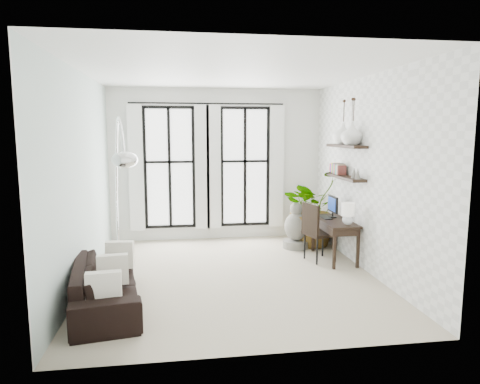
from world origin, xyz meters
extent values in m
plane|color=#B4A98F|center=(0.00, 0.00, 0.00)|extent=(5.00, 5.00, 0.00)
plane|color=white|center=(0.00, 0.00, 3.20)|extent=(5.00, 5.00, 0.00)
plane|color=silver|center=(-2.25, 0.00, 1.60)|extent=(0.00, 5.00, 5.00)
plane|color=white|center=(2.25, 0.00, 1.60)|extent=(0.00, 5.00, 5.00)
plane|color=white|center=(0.00, 2.50, 1.60)|extent=(4.50, 0.00, 4.50)
cube|color=white|center=(-1.00, 2.47, 1.55)|extent=(1.00, 0.02, 2.50)
cube|color=white|center=(-1.68, 2.37, 1.55)|extent=(0.30, 0.04, 2.60)
cube|color=white|center=(-0.32, 2.37, 1.55)|extent=(0.30, 0.04, 2.60)
cube|color=white|center=(0.60, 2.47, 1.55)|extent=(1.00, 0.02, 2.50)
cube|color=white|center=(-0.08, 2.37, 1.55)|extent=(0.30, 0.04, 2.60)
cube|color=white|center=(1.28, 2.37, 1.55)|extent=(0.30, 0.04, 2.60)
cylinder|color=black|center=(-0.20, 2.38, 2.88)|extent=(3.20, 0.03, 0.03)
cube|color=black|center=(2.11, 0.62, 1.50)|extent=(0.25, 1.30, 0.05)
cube|color=black|center=(2.11, 0.62, 2.05)|extent=(0.25, 1.30, 0.05)
cube|color=#D13450|center=(2.11, 1.17, 1.61)|extent=(0.16, 0.04, 0.18)
cube|color=#4436C0|center=(2.11, 1.13, 1.61)|extent=(0.16, 0.04, 0.18)
cube|color=orange|center=(2.11, 1.08, 1.61)|extent=(0.16, 0.04, 0.18)
cube|color=green|center=(2.11, 1.04, 1.61)|extent=(0.16, 0.04, 0.18)
cube|color=#844198|center=(2.11, 0.99, 1.61)|extent=(0.16, 0.04, 0.18)
cube|color=orange|center=(2.11, 0.95, 1.61)|extent=(0.16, 0.03, 0.18)
cube|color=#575757|center=(2.11, 0.90, 1.61)|extent=(0.16, 0.03, 0.18)
cube|color=#31ADA6|center=(2.11, 0.86, 1.61)|extent=(0.16, 0.03, 0.18)
cube|color=tan|center=(2.11, 0.81, 1.61)|extent=(0.16, 0.03, 0.18)
cube|color=brown|center=(2.11, 0.77, 1.61)|extent=(0.16, 0.03, 0.18)
cone|color=gray|center=(2.11, 0.22, 1.61)|extent=(0.10, 0.10, 0.18)
cone|color=gray|center=(2.11, 0.07, 1.61)|extent=(0.10, 0.10, 0.18)
imported|color=black|center=(-1.80, -0.98, 0.30)|extent=(1.11, 2.15, 0.60)
cube|color=white|center=(-1.70, -1.68, 0.50)|extent=(0.40, 0.12, 0.40)
cube|color=white|center=(-1.70, -0.98, 0.50)|extent=(0.40, 0.12, 0.40)
cube|color=white|center=(-1.70, -0.28, 0.50)|extent=(0.40, 0.12, 0.40)
imported|color=#2D7228|center=(1.90, 1.66, 0.78)|extent=(1.73, 1.62, 1.55)
cube|color=black|center=(1.95, 0.62, 0.71)|extent=(0.52, 1.23, 0.04)
cube|color=black|center=(1.93, 0.62, 0.62)|extent=(0.47, 1.17, 0.11)
cube|color=black|center=(1.74, 0.06, 0.35)|extent=(0.05, 0.05, 0.68)
cube|color=black|center=(2.16, 0.06, 0.35)|extent=(0.05, 0.05, 0.68)
cube|color=black|center=(1.74, 1.19, 0.35)|extent=(0.05, 0.05, 0.68)
cube|color=black|center=(2.16, 1.19, 0.35)|extent=(0.05, 0.05, 0.68)
cube|color=black|center=(2.00, 0.86, 0.98)|extent=(0.04, 0.42, 0.30)
cube|color=navy|center=(1.97, 0.86, 0.98)|extent=(0.00, 0.36, 0.24)
cube|color=black|center=(1.86, 0.86, 0.74)|extent=(0.15, 0.40, 0.02)
sphere|color=silver|center=(2.00, 0.15, 0.82)|extent=(0.18, 0.18, 0.18)
cylinder|color=white|center=(2.00, 0.15, 1.01)|extent=(0.22, 0.22, 0.22)
cube|color=black|center=(1.68, 0.60, 0.49)|extent=(0.61, 0.61, 0.05)
cube|color=black|center=(1.47, 0.54, 0.77)|extent=(0.18, 0.49, 0.55)
cylinder|color=black|center=(1.48, 0.40, 0.23)|extent=(0.03, 0.03, 0.46)
cylinder|color=black|center=(1.88, 0.40, 0.23)|extent=(0.03, 0.03, 0.46)
cylinder|color=black|center=(1.48, 0.79, 0.23)|extent=(0.03, 0.03, 0.46)
cylinder|color=black|center=(1.88, 0.79, 0.23)|extent=(0.03, 0.03, 0.46)
cylinder|color=silver|center=(-1.90, 1.02, 0.05)|extent=(0.38, 0.38, 0.10)
cylinder|color=silver|center=(-1.90, 1.02, 0.58)|extent=(0.04, 0.04, 1.05)
ellipsoid|color=silver|center=(-1.50, -0.93, 1.94)|extent=(0.34, 0.34, 0.22)
cylinder|color=gray|center=(1.48, 1.47, 0.08)|extent=(0.51, 0.51, 0.15)
ellipsoid|color=gray|center=(1.48, 1.47, 0.44)|extent=(0.46, 0.46, 0.56)
sphere|color=gray|center=(1.48, 1.47, 0.79)|extent=(0.26, 0.26, 0.26)
imported|color=white|center=(2.11, 0.37, 2.27)|extent=(0.37, 0.37, 0.38)
imported|color=white|center=(2.11, 0.77, 2.27)|extent=(0.37, 0.37, 0.38)
camera|label=1|loc=(-0.82, -6.59, 2.30)|focal=32.00mm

